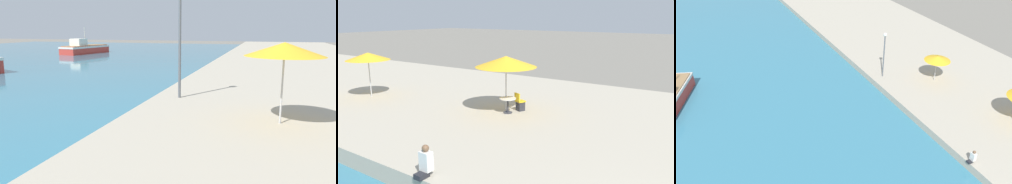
% 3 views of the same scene
% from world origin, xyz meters
% --- Properties ---
extents(quay_promenade, '(16.00, 90.00, 0.68)m').
position_xyz_m(quay_promenade, '(8.00, 37.00, 0.34)').
color(quay_promenade, '#B2A893').
rests_on(quay_promenade, ground_plane).
extents(cafe_umbrella_white, '(2.44, 2.44, 2.57)m').
position_xyz_m(cafe_umbrella_white, '(5.24, 16.90, 3.02)').
color(cafe_umbrella_white, '#B7B7B7').
rests_on(cafe_umbrella_white, quay_promenade).
extents(person_at_quay, '(0.52, 0.36, 0.96)m').
position_xyz_m(person_at_quay, '(0.25, 6.95, 1.10)').
color(person_at_quay, '#232328').
rests_on(person_at_quay, quay_promenade).
extents(lamppost, '(0.36, 0.36, 4.56)m').
position_xyz_m(lamppost, '(1.16, 19.81, 3.77)').
color(lamppost, '#565B60').
rests_on(lamppost, quay_promenade).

